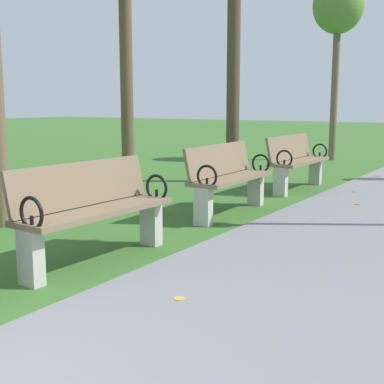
% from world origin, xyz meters
% --- Properties ---
extents(park_bench_2, '(0.53, 1.62, 0.90)m').
position_xyz_m(park_bench_2, '(-0.50, 2.44, 0.49)').
color(park_bench_2, '#7A664C').
rests_on(park_bench_2, ground).
extents(park_bench_3, '(0.52, 1.61, 0.90)m').
position_xyz_m(park_bench_3, '(-0.50, 4.93, 0.49)').
color(park_bench_3, '#7A664C').
rests_on(park_bench_3, ground).
extents(park_bench_4, '(0.49, 1.61, 0.90)m').
position_xyz_m(park_bench_4, '(-0.50, 7.25, 0.49)').
color(park_bench_4, '#7A664C').
rests_on(park_bench_4, ground).
extents(tree_5, '(1.22, 1.22, 4.44)m').
position_xyz_m(tree_5, '(-1.51, 12.17, 3.67)').
color(tree_5, brown).
rests_on(tree_5, ground).
extents(scattered_leaves, '(2.96, 8.00, 0.02)m').
position_xyz_m(scattered_leaves, '(0.67, 7.35, 0.02)').
color(scattered_leaves, '#BC842D').
rests_on(scattered_leaves, ground).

